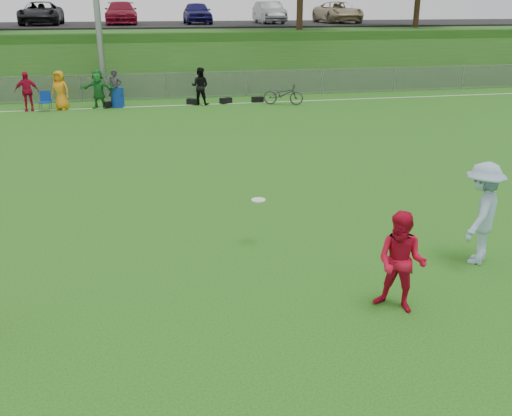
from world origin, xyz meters
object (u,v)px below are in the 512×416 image
object	(u,v)px
player_red_center	(401,262)
recycling_bin	(117,97)
player_blue	(481,213)
frisbee	(258,200)
bicycle	(283,94)

from	to	relation	value
player_red_center	recycling_bin	bearing A→B (deg)	144.48
player_blue	frisbee	size ratio (longest dim) A/B	6.91
player_red_center	frisbee	xyz separation A→B (m)	(-1.56, 2.93, 0.12)
frisbee	player_red_center	bearing A→B (deg)	-61.97
player_blue	bicycle	bearing A→B (deg)	-136.54
frisbee	bicycle	size ratio (longest dim) A/B	0.15
player_blue	recycling_bin	bearing A→B (deg)	-113.60
recycling_bin	bicycle	size ratio (longest dim) A/B	0.47
recycling_bin	bicycle	distance (m)	7.56
player_red_center	bicycle	bearing A→B (deg)	122.27
frisbee	bicycle	xyz separation A→B (m)	(4.61, 15.62, -0.42)
player_blue	frisbee	world-z (taller)	player_blue
frisbee	recycling_bin	xyz separation A→B (m)	(-2.90, 16.56, -0.47)
player_blue	frisbee	bearing A→B (deg)	-67.15
player_red_center	frisbee	distance (m)	3.32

